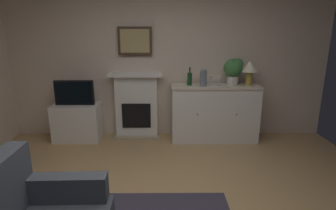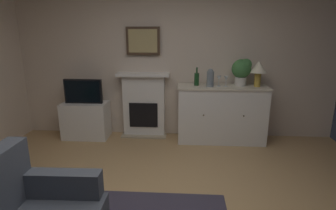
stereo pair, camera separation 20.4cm
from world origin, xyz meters
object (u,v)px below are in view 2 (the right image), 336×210
Objects in this scene: vase_decorative at (210,78)px; potted_plant_small at (242,70)px; fireplace_unit at (144,105)px; wine_glass_center at (226,79)px; wine_bottle at (197,79)px; sideboard_cabinet at (221,114)px; framed_picture at (143,41)px; wine_glass_left at (219,79)px; tv_cabinet at (86,120)px; table_lamp at (258,69)px; tv_set at (83,91)px.

potted_plant_small reaches higher than vase_decorative.
fireplace_unit is 6.67× the size of wine_glass_center.
wine_glass_center is (0.46, -0.04, 0.01)m from wine_bottle.
wine_bottle is (-0.42, 0.02, 0.57)m from sideboard_cabinet.
framed_picture is 1.96× the size of vase_decorative.
fireplace_unit is 1.02m from wine_bottle.
tv_cabinet is (-2.20, 0.03, -0.74)m from wine_glass_left.
potted_plant_small reaches higher than sideboard_cabinet.
framed_picture is 1.37× the size of table_lamp.
sideboard_cabinet is 0.59m from wine_glass_center.
wine_glass_center is at bearing -6.72° from wine_glass_left.
wine_bottle is at bearing 177.52° from sideboard_cabinet.
wine_glass_left is 1.00× the size of wine_glass_center.
table_lamp is 1.38× the size of wine_bottle.
vase_decorative reaches higher than fireplace_unit.
potted_plant_small reaches higher than wine_glass_left.
sideboard_cabinet is at bearing -171.04° from potted_plant_small.
wine_bottle is at bearing -177.78° from potted_plant_small.
wine_glass_left reaches higher than tv_set.
tv_set is (-2.31, 0.02, -0.24)m from wine_glass_center.
tv_cabinet is at bearing -167.99° from framed_picture.
fireplace_unit is at bearing 9.45° from tv_cabinet.
framed_picture is 0.73× the size of tv_cabinet.
tv_set is at bearing -179.83° from table_lamp.
framed_picture is at bearing 166.89° from wine_bottle.
potted_plant_small is at bearing 16.27° from wine_glass_center.
wine_bottle is 0.22m from vase_decorative.
framed_picture is (0.00, 0.05, 1.06)m from fireplace_unit.
vase_decorative reaches higher than tv_set.
tv_cabinet is 2.70m from potted_plant_small.
tv_cabinet is at bearing 90.00° from tv_set.
tv_set is (-2.20, 0.01, -0.24)m from wine_glass_left.
wine_glass_left is at bearing 14.59° from vase_decorative.
wine_glass_left is at bearing -168.78° from sideboard_cabinet.
table_lamp reaches higher than tv_cabinet.
tv_cabinet is (-0.97, -0.16, -0.24)m from fireplace_unit.
table_lamp is at bearing 0.00° from sideboard_cabinet.
wine_glass_center is at bearing -163.73° from potted_plant_small.
framed_picture is 1.37m from wine_glass_left.
framed_picture is 1.90× the size of wine_bottle.
sideboard_cabinet is (1.30, -0.22, -1.15)m from framed_picture.
fireplace_unit is 1.22m from vase_decorative.
tv_set is at bearing -179.19° from wine_bottle.
sideboard_cabinet is at bearing -0.38° from tv_cabinet.
framed_picture is 1.88m from table_lamp.
potted_plant_small is (2.56, 0.05, 0.37)m from tv_set.
table_lamp is 0.25m from potted_plant_small.
tv_set is 2.59m from potted_plant_small.
table_lamp is at bearing 3.14° from wine_glass_center.
wine_glass_center is 0.59× the size of vase_decorative.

